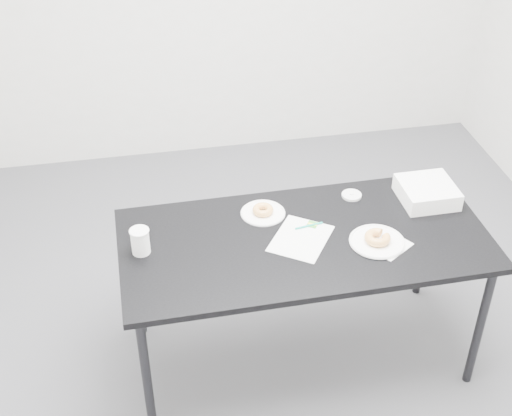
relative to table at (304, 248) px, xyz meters
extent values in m
plane|color=#515157|center=(-0.11, 0.19, -0.72)|extent=(4.00, 4.00, 0.00)
cube|color=black|center=(0.00, 0.00, 0.04)|extent=(1.72, 0.82, 0.03)
cylinder|color=black|center=(-0.79, -0.35, -0.35)|extent=(0.04, 0.04, 0.75)
cylinder|color=black|center=(-0.80, 0.33, -0.35)|extent=(0.04, 0.04, 0.75)
cylinder|color=black|center=(0.80, -0.33, -0.35)|extent=(0.04, 0.04, 0.75)
cylinder|color=black|center=(0.79, 0.35, -0.35)|extent=(0.04, 0.04, 0.75)
cube|color=white|center=(-0.02, 0.00, 0.06)|extent=(0.36, 0.38, 0.00)
cube|color=green|center=(0.06, 0.09, 0.06)|extent=(0.07, 0.07, 0.00)
cylinder|color=#0D9381|center=(0.04, 0.08, 0.07)|extent=(0.14, 0.03, 0.01)
cube|color=white|center=(0.36, -0.12, 0.06)|extent=(0.25, 0.25, 0.00)
cylinder|color=white|center=(0.32, -0.10, 0.07)|extent=(0.26, 0.26, 0.01)
torus|color=#D28542|center=(0.32, -0.10, 0.09)|extent=(0.16, 0.16, 0.04)
cylinder|color=white|center=(-0.15, 0.22, 0.06)|extent=(0.22, 0.22, 0.01)
torus|color=#D28542|center=(-0.15, 0.22, 0.08)|extent=(0.13, 0.13, 0.03)
cylinder|color=white|center=(-0.75, 0.04, 0.12)|extent=(0.08, 0.08, 0.13)
cylinder|color=silver|center=(0.31, 0.28, 0.07)|extent=(0.10, 0.10, 0.01)
cube|color=white|center=(0.67, 0.18, 0.10)|extent=(0.26, 0.26, 0.09)
camera|label=1|loc=(-0.72, -2.51, 2.10)|focal=50.00mm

